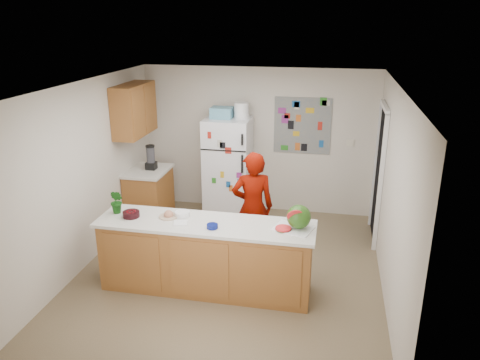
% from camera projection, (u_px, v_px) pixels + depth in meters
% --- Properties ---
extents(floor, '(4.00, 4.50, 0.02)m').
position_uv_depth(floor, '(231.00, 270.00, 6.41)').
color(floor, brown).
rests_on(floor, ground).
extents(wall_back, '(4.00, 0.02, 2.50)m').
position_uv_depth(wall_back, '(258.00, 141.00, 8.08)').
color(wall_back, beige).
rests_on(wall_back, ground).
extents(wall_left, '(0.02, 4.50, 2.50)m').
position_uv_depth(wall_left, '(86.00, 174.00, 6.37)').
color(wall_left, beige).
rests_on(wall_left, ground).
extents(wall_right, '(0.02, 4.50, 2.50)m').
position_uv_depth(wall_right, '(393.00, 195.00, 5.62)').
color(wall_right, beige).
rests_on(wall_right, ground).
extents(ceiling, '(4.00, 4.50, 0.02)m').
position_uv_depth(ceiling, '(229.00, 85.00, 5.58)').
color(ceiling, white).
rests_on(ceiling, wall_back).
extents(doorway, '(0.03, 0.85, 2.04)m').
position_uv_depth(doorway, '(379.00, 175.00, 7.04)').
color(doorway, black).
rests_on(doorway, ground).
extents(peninsula_base, '(2.60, 0.62, 0.88)m').
position_uv_depth(peninsula_base, '(206.00, 257.00, 5.84)').
color(peninsula_base, brown).
rests_on(peninsula_base, floor).
extents(peninsula_top, '(2.68, 0.70, 0.04)m').
position_uv_depth(peninsula_top, '(205.00, 224.00, 5.69)').
color(peninsula_top, silver).
rests_on(peninsula_top, peninsula_base).
extents(side_counter_base, '(0.60, 0.80, 0.86)m').
position_uv_depth(side_counter_base, '(149.00, 196.00, 7.83)').
color(side_counter_base, brown).
rests_on(side_counter_base, floor).
extents(side_counter_top, '(0.64, 0.84, 0.04)m').
position_uv_depth(side_counter_top, '(148.00, 171.00, 7.68)').
color(side_counter_top, silver).
rests_on(side_counter_top, side_counter_base).
extents(upper_cabinets, '(0.35, 1.00, 0.80)m').
position_uv_depth(upper_cabinets, '(134.00, 110.00, 7.32)').
color(upper_cabinets, brown).
rests_on(upper_cabinets, wall_left).
extents(refrigerator, '(0.75, 0.70, 1.70)m').
position_uv_depth(refrigerator, '(228.00, 168.00, 7.95)').
color(refrigerator, silver).
rests_on(refrigerator, floor).
extents(fridge_top_bin, '(0.35, 0.28, 0.18)m').
position_uv_depth(fridge_top_bin, '(222.00, 113.00, 7.66)').
color(fridge_top_bin, '#5999B2').
rests_on(fridge_top_bin, refrigerator).
extents(photo_collage, '(0.95, 0.01, 0.95)m').
position_uv_depth(photo_collage, '(302.00, 126.00, 7.82)').
color(photo_collage, slate).
rests_on(photo_collage, wall_back).
extents(person, '(0.66, 0.53, 1.59)m').
position_uv_depth(person, '(253.00, 208.00, 6.44)').
color(person, '#600900').
rests_on(person, floor).
extents(blender_appliance, '(0.14, 0.14, 0.38)m').
position_uv_depth(blender_appliance, '(151.00, 158.00, 7.65)').
color(blender_appliance, black).
rests_on(blender_appliance, side_counter_top).
extents(cutting_board, '(0.52, 0.44, 0.01)m').
position_uv_depth(cutting_board, '(293.00, 229.00, 5.50)').
color(cutting_board, white).
rests_on(cutting_board, peninsula_top).
extents(watermelon, '(0.28, 0.28, 0.28)m').
position_uv_depth(watermelon, '(299.00, 217.00, 5.46)').
color(watermelon, '#13510D').
rests_on(watermelon, cutting_board).
extents(watermelon_slice, '(0.19, 0.19, 0.02)m').
position_uv_depth(watermelon_slice, '(283.00, 228.00, 5.47)').
color(watermelon_slice, red).
rests_on(watermelon_slice, cutting_board).
extents(cherry_bowl, '(0.27, 0.27, 0.07)m').
position_uv_depth(cherry_bowl, '(131.00, 214.00, 5.82)').
color(cherry_bowl, black).
rests_on(cherry_bowl, peninsula_top).
extents(white_bowl, '(0.25, 0.25, 0.06)m').
position_uv_depth(white_bowl, '(182.00, 214.00, 5.85)').
color(white_bowl, white).
rests_on(white_bowl, peninsula_top).
extents(cobalt_bowl, '(0.17, 0.17, 0.05)m').
position_uv_depth(cobalt_bowl, '(212.00, 226.00, 5.52)').
color(cobalt_bowl, '#091257').
rests_on(cobalt_bowl, peninsula_top).
extents(plate, '(0.27, 0.27, 0.02)m').
position_uv_depth(plate, '(169.00, 216.00, 5.83)').
color(plate, beige).
rests_on(plate, peninsula_top).
extents(paper_towel, '(0.19, 0.18, 0.02)m').
position_uv_depth(paper_towel, '(181.00, 223.00, 5.64)').
color(paper_towel, white).
rests_on(paper_towel, peninsula_top).
extents(keys, '(0.09, 0.07, 0.01)m').
position_uv_depth(keys, '(304.00, 235.00, 5.34)').
color(keys, gray).
rests_on(keys, peninsula_top).
extents(potted_plant, '(0.22, 0.21, 0.32)m').
position_uv_depth(potted_plant, '(117.00, 202.00, 5.89)').
color(potted_plant, '#0C3D11').
rests_on(potted_plant, peninsula_top).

